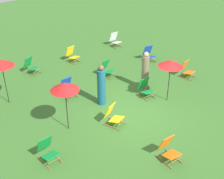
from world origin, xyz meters
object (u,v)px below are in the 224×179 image
object	(u,v)px
deckchair_4	(149,54)
person_1	(145,72)
deckchair_6	(186,70)
deckchair_11	(31,66)
deckchair_10	(169,149)
umbrella_1	(171,63)
umbrella_2	(65,87)
deckchair_3	(145,88)
deckchair_8	(68,88)
deckchair_7	(107,69)
person_0	(101,86)
deckchair_5	(113,116)
deckchair_2	(72,55)
deckchair_1	(48,150)
deckchair_0	(115,40)
umbrella_0	(1,63)

from	to	relation	value
deckchair_4	person_1	world-z (taller)	person_1
person_1	deckchair_6	bearing A→B (deg)	-34.66
deckchair_11	person_1	distance (m)	5.68
deckchair_10	deckchair_11	distance (m)	8.36
deckchair_6	umbrella_1	xyz separation A→B (m)	(-2.37, -0.69, 1.33)
umbrella_2	umbrella_1	bearing A→B (deg)	-16.74
deckchair_3	deckchair_8	xyz separation A→B (m)	(-2.38, 2.30, 0.00)
deckchair_6	deckchair_8	xyz separation A→B (m)	(-5.17, 2.47, 0.00)
deckchair_7	deckchair_10	bearing A→B (deg)	-121.76
deckchair_11	person_0	bearing A→B (deg)	-98.74
deckchair_5	deckchair_6	xyz separation A→B (m)	(5.18, 0.34, 0.00)
deckchair_3	umbrella_1	distance (m)	1.64
deckchair_4	person_1	distance (m)	3.09
deckchair_4	person_0	bearing A→B (deg)	-147.95
deckchair_2	umbrella_2	xyz separation A→B (m)	(-3.63, -4.62, 1.39)
deckchair_3	deckchair_10	size ratio (longest dim) A/B	1.00
deckchair_5	deckchair_11	world-z (taller)	same
deckchair_11	person_1	xyz separation A→B (m)	(2.88, -4.87, 0.47)
deckchair_5	umbrella_1	distance (m)	3.14
deckchair_3	deckchair_7	world-z (taller)	same
deckchair_2	deckchair_10	bearing A→B (deg)	-110.49
deckchair_1	deckchair_7	world-z (taller)	same
deckchair_8	deckchair_0	bearing A→B (deg)	31.04
deckchair_2	umbrella_0	world-z (taller)	umbrella_0
deckchair_10	deckchair_8	bearing A→B (deg)	98.98
deckchair_1	umbrella_2	size ratio (longest dim) A/B	0.44
deckchair_10	umbrella_1	xyz separation A→B (m)	(2.81, 2.18, 1.33)
deckchair_7	person_1	distance (m)	2.14
deckchair_5	person_1	size ratio (longest dim) A/B	0.49
deckchair_10	umbrella_1	size ratio (longest dim) A/B	0.45
deckchair_3	umbrella_2	bearing A→B (deg)	-178.01
deckchair_3	umbrella_0	distance (m)	5.92
deckchair_6	deckchair_4	bearing A→B (deg)	82.37
umbrella_1	deckchair_3	bearing A→B (deg)	115.73
deckchair_4	deckchair_1	bearing A→B (deg)	-146.41
deckchair_3	umbrella_2	xyz separation A→B (m)	(-3.77, 0.39, 1.39)
deckchair_3	deckchair_10	world-z (taller)	same
deckchair_0	deckchair_6	xyz separation A→B (m)	(-0.24, -5.20, 0.00)
deckchair_7	deckchair_0	bearing A→B (deg)	33.00
deckchair_0	umbrella_0	size ratio (longest dim) A/B	0.43
umbrella_1	person_0	world-z (taller)	umbrella_1
deckchair_1	person_0	xyz separation A→B (m)	(3.41, 1.30, 0.44)
deckchair_6	person_1	xyz separation A→B (m)	(-2.33, 0.62, 0.47)
deckchair_1	deckchair_2	xyz separation A→B (m)	(5.04, 5.49, 0.00)
deckchair_6	umbrella_1	distance (m)	2.80
deckchair_10	deckchair_6	bearing A→B (deg)	38.11
deckchair_2	umbrella_0	xyz separation A→B (m)	(-4.38, -1.48, 1.44)
deckchair_7	deckchair_10	distance (m)	6.07
deckchair_6	deckchair_10	distance (m)	5.92
deckchair_6	umbrella_2	xyz separation A→B (m)	(-6.55, 0.57, 1.39)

